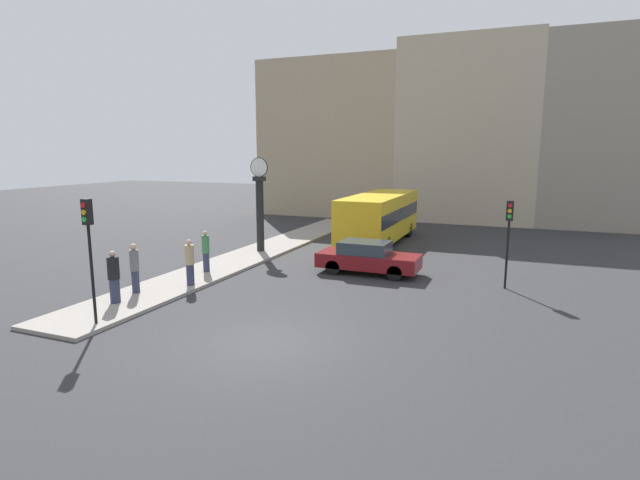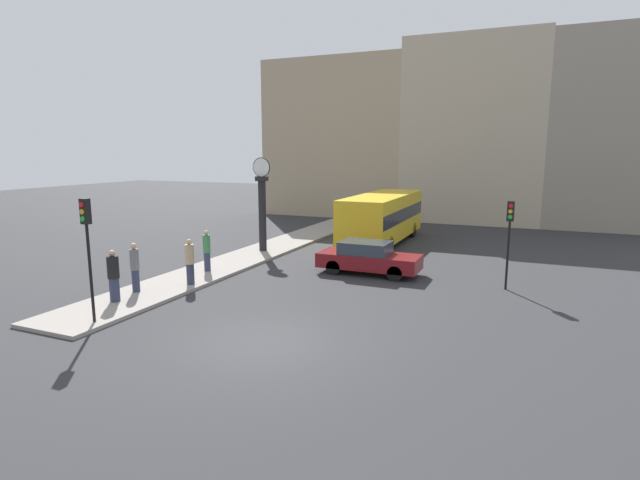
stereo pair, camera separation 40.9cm
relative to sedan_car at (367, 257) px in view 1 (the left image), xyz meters
The scene contains 12 objects.
ground_plane 8.79m from the sedan_car, 91.59° to the right, with size 120.00×120.00×0.00m, color #2D2D30.
sidewalk_corner 6.90m from the sedan_car, 161.48° to the left, with size 2.61×25.89×0.12m, color gray.
building_row 19.93m from the sedan_car, 90.19° to the left, with size 28.87×5.00×13.34m.
sedan_car is the anchor object (origin of this frame).
bus_distant 7.59m from the sedan_car, 101.76° to the left, with size 2.61×8.79×2.81m.
traffic_light_near 11.34m from the sedan_car, 120.49° to the right, with size 0.26×0.24×3.78m.
traffic_light_far 5.94m from the sedan_car, ahead, with size 0.26×0.24×3.43m.
street_clock 7.01m from the sedan_car, 161.69° to the left, with size 0.99×0.51×4.83m.
pedestrian_grey_jacket 9.50m from the sedan_car, 136.77° to the right, with size 0.32×0.32×1.83m.
pedestrian_green_hoodie 7.00m from the sedan_car, 156.75° to the right, with size 0.32×0.32×1.79m.
pedestrian_tan_coat 7.50m from the sedan_car, 139.67° to the right, with size 0.35×0.35×1.80m.
pedestrian_black_jacket 10.24m from the sedan_car, 130.87° to the right, with size 0.40×0.40×1.82m.
Camera 1 is at (6.33, -11.64, 5.27)m, focal length 28.00 mm.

